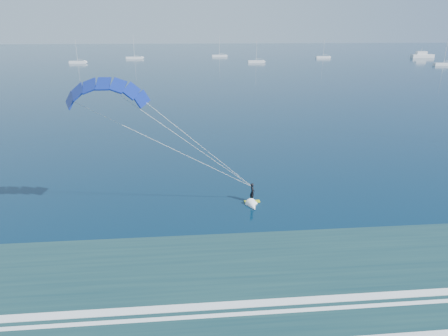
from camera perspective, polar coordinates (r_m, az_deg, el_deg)
name	(u,v)px	position (r m, az deg, el deg)	size (l,w,h in m)	color
kitesurfer_rig	(185,141)	(35.99, -5.56, 3.90)	(18.24, 7.05, 14.37)	#BAC917
motor_yacht	(422,55)	(271.15, 26.45, 14.22)	(13.19, 3.52, 5.69)	silver
sailboat_1	(78,62)	(218.04, -20.17, 14.02)	(8.14, 2.40, 11.25)	silver
sailboat_2	(135,58)	(240.56, -12.66, 15.12)	(9.46, 2.40, 12.65)	silver
sailboat_3	(256,61)	(209.59, 4.62, 14.93)	(8.40, 2.40, 11.70)	silver
sailboat_4	(219,56)	(252.40, -0.65, 15.75)	(8.96, 2.40, 12.15)	silver
sailboat_5	(323,57)	(247.13, 13.97, 15.12)	(8.40, 2.40, 11.51)	silver
sailboat_6	(444,64)	(220.11, 28.87, 12.88)	(9.33, 2.40, 12.56)	silver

